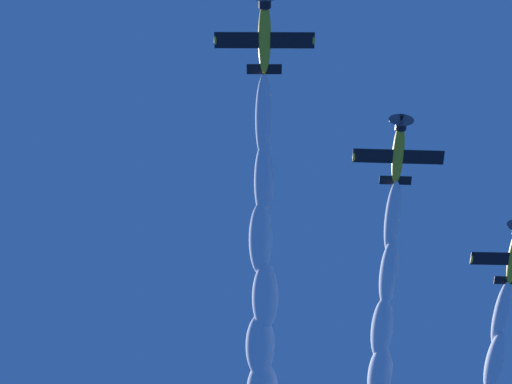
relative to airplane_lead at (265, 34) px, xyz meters
The scene contains 3 objects.
airplane_lead is the anchor object (origin of this frame).
airplane_left_wingman 15.94m from the airplane_lead, 94.49° to the right, with size 6.60×6.38×2.18m.
smoke_trail_lead 31.99m from the airplane_lead, 49.09° to the right, with size 31.23×35.50×4.48m.
Camera 1 is at (-15.09, 27.47, 1.44)m, focal length 65.65 mm.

